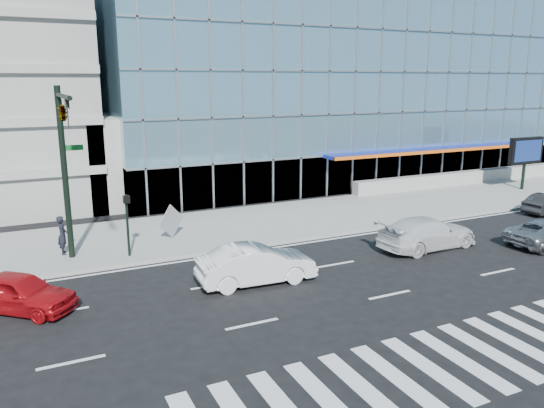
{
  "coord_description": "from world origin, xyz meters",
  "views": [
    {
      "loc": [
        -12.82,
        -19.79,
        8.38
      ],
      "look_at": [
        -1.85,
        3.0,
        2.45
      ],
      "focal_mm": 35.0,
      "sensor_mm": 36.0,
      "label": 1
    }
  ],
  "objects": [
    {
      "name": "traffic_signal",
      "position": [
        -11.0,
        4.57,
        6.16
      ],
      "size": [
        1.14,
        5.74,
        8.0
      ],
      "color": "black",
      "rests_on": "sidewalk"
    },
    {
      "name": "white_sedan",
      "position": [
        -4.28,
        -0.5,
        0.82
      ],
      "size": [
        5.09,
        2.05,
        1.65
      ],
      "primitive_type": "imported",
      "rotation": [
        0.0,
        0.0,
        1.51
      ],
      "color": "white",
      "rests_on": "ground"
    },
    {
      "name": "sidewalk",
      "position": [
        0.0,
        8.0,
        0.07
      ],
      "size": [
        120.0,
        8.0,
        0.15
      ],
      "primitive_type": "cube",
      "color": "gray",
      "rests_on": "ground"
    },
    {
      "name": "retaining_wall",
      "position": [
        24.0,
        11.6,
        0.65
      ],
      "size": [
        30.0,
        0.8,
        1.0
      ],
      "primitive_type": "cube",
      "color": "gray",
      "rests_on": "sidewalk"
    },
    {
      "name": "marquee_sign",
      "position": [
        22.0,
        7.99,
        3.07
      ],
      "size": [
        3.2,
        0.43,
        4.0
      ],
      "color": "black",
      "rests_on": "sidewalk"
    },
    {
      "name": "tilted_panel",
      "position": [
        -5.86,
        7.03,
        1.07
      ],
      "size": [
        1.58,
        1.04,
        1.84
      ],
      "primitive_type": "cube",
      "rotation": [
        0.0,
        0.75,
        0.57
      ],
      "color": "gray",
      "rests_on": "sidewalk"
    },
    {
      "name": "ped_signal_post",
      "position": [
        -8.5,
        4.94,
        2.14
      ],
      "size": [
        0.3,
        0.33,
        3.0
      ],
      "color": "black",
      "rests_on": "sidewalk"
    },
    {
      "name": "ramp_block",
      "position": [
        -6.0,
        18.0,
        3.0
      ],
      "size": [
        6.0,
        8.0,
        6.0
      ],
      "primitive_type": "cube",
      "color": "gray",
      "rests_on": "ground"
    },
    {
      "name": "theatre_building",
      "position": [
        14.0,
        26.0,
        7.5
      ],
      "size": [
        42.0,
        26.0,
        15.0
      ],
      "primitive_type": "cube",
      "color": "#73A8C1",
      "rests_on": "ground"
    },
    {
      "name": "white_suv",
      "position": [
        5.5,
        0.09,
        0.8
      ],
      "size": [
        5.67,
        2.58,
        1.61
      ],
      "primitive_type": "imported",
      "rotation": [
        0.0,
        0.0,
        1.63
      ],
      "color": "silver",
      "rests_on": "ground"
    },
    {
      "name": "red_sedan",
      "position": [
        -13.32,
        0.75,
        0.73
      ],
      "size": [
        4.37,
        4.11,
        1.46
      ],
      "primitive_type": "imported",
      "rotation": [
        0.0,
        0.0,
        0.86
      ],
      "color": "#B00D13",
      "rests_on": "ground"
    },
    {
      "name": "ground",
      "position": [
        0.0,
        0.0,
        0.0
      ],
      "size": [
        160.0,
        160.0,
        0.0
      ],
      "primitive_type": "plane",
      "color": "black",
      "rests_on": "ground"
    },
    {
      "name": "pedestrian",
      "position": [
        -11.31,
        6.67,
        1.1
      ],
      "size": [
        0.49,
        0.71,
        1.89
      ],
      "primitive_type": "imported",
      "rotation": [
        0.0,
        0.0,
        1.51
      ],
      "color": "black",
      "rests_on": "sidewalk"
    }
  ]
}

